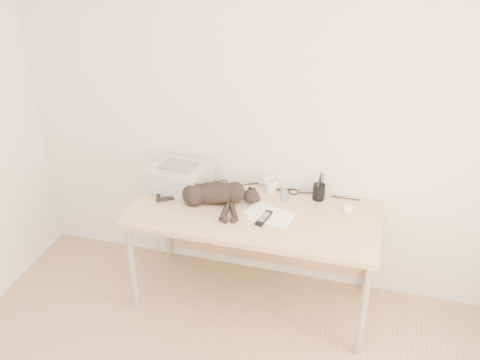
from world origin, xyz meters
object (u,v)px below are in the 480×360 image
(desk, at_px, (257,222))
(pen_cup, at_px, (319,192))
(cat, at_px, (213,194))
(printer, at_px, (179,177))
(mouse, at_px, (348,206))
(mug, at_px, (271,185))

(desk, bearing_deg, pen_cup, 26.33)
(cat, bearing_deg, pen_cup, 3.53)
(printer, distance_m, mouse, 1.15)
(pen_cup, relative_size, mouse, 1.70)
(desk, bearing_deg, mug, 76.84)
(mug, bearing_deg, printer, -169.35)
(printer, height_order, pen_cup, pen_cup)
(printer, relative_size, mug, 3.94)
(desk, height_order, mug, mug)
(desk, distance_m, mug, 0.27)
(cat, bearing_deg, mouse, -5.56)
(mug, relative_size, pen_cup, 0.51)
(printer, xyz_separation_m, pen_cup, (0.94, 0.11, -0.03))
(mug, bearing_deg, pen_cup, -1.67)
(cat, bearing_deg, printer, 138.63)
(pen_cup, xyz_separation_m, mouse, (0.20, -0.07, -0.04))
(printer, bearing_deg, mouse, 1.57)
(pen_cup, height_order, mouse, pen_cup)
(desk, height_order, printer, printer)
(mouse, bearing_deg, printer, -177.84)
(desk, bearing_deg, cat, -169.50)
(desk, distance_m, mouse, 0.60)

